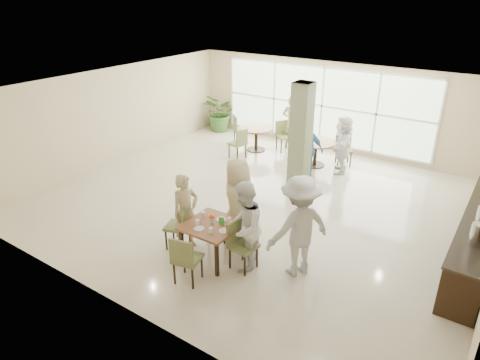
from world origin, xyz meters
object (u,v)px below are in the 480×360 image
Objects in this scene: round_table_left at (256,133)px; adult_b at (343,145)px; adult_standing at (292,123)px; teen_left at (186,212)px; teen_standing at (299,227)px; main_table at (212,228)px; teen_right at (244,227)px; potted_plant at (220,113)px; adult_a at (307,149)px; teen_far at (238,202)px; round_table_right at (316,146)px.

round_table_left is 2.97m from adult_b.
adult_b is 2.30m from adult_standing.
teen_left is 2.29m from teen_standing.
teen_right is (0.66, 0.10, 0.21)m from main_table.
teen_right reaches higher than potted_plant.
teen_right is at bearing -34.88° from teen_standing.
potted_plant is 4.83m from adult_a.
teen_left reaches higher than main_table.
teen_standing reaches higher than potted_plant.
teen_far is 1.05× the size of adult_standing.
potted_plant is 0.86× the size of teen_left.
adult_b reaches higher than round_table_left.
adult_standing is at bearing 24.64° from teen_left.
teen_right is (1.08, -5.40, 0.28)m from round_table_right.
main_table is at bearing -54.47° from potted_plant.
adult_standing is (-1.03, 6.37, 0.08)m from teen_left.
adult_b reaches higher than adult_a.
round_table_right is at bearing 12.72° from teen_left.
adult_standing reaches higher than potted_plant.
teen_right is (1.34, 0.07, 0.08)m from teen_left.
teen_standing is 5.09m from adult_b.
teen_far reaches higher than teen_left.
teen_standing is at bearing -44.15° from potted_plant.
teen_far is at bearing 101.02° from adult_standing.
teen_far is (0.07, 0.75, 0.26)m from main_table.
main_table is 4.67m from adult_a.
teen_standing is (2.23, 0.49, 0.17)m from teen_left.
adult_a is 1.07m from adult_b.
teen_left is at bearing -92.74° from round_table_right.
round_table_right is 0.74× the size of teen_left.
teen_left reaches higher than adult_a.
round_table_right is at bearing -111.34° from adult_b.
teen_right is 0.90× the size of teen_standing.
main_table is 0.84× the size of round_table_right.
main_table is 0.56× the size of adult_standing.
main_table is 6.62m from adult_standing.
adult_b is (0.33, 4.72, -0.10)m from teen_far.
teen_far is at bearing -68.75° from teen_standing.
teen_far is (0.75, 0.72, 0.13)m from teen_left.
round_table_right is at bearing 94.07° from adult_a.
round_table_right is 4.79m from teen_far.
main_table is 5.49m from adult_b.
potted_plant is (-4.72, 6.61, 0.02)m from main_table.
potted_plant is 0.78× the size of teen_right.
teen_far is (0.49, -4.75, 0.33)m from round_table_right.
teen_left is 5.55m from adult_b.
round_table_right is at bearing 94.32° from main_table.
adult_a is (0.37, 4.63, -0.01)m from teen_left.
adult_a is at bearing -23.17° from round_table_left.
teen_right is at bearing -71.54° from teen_left.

